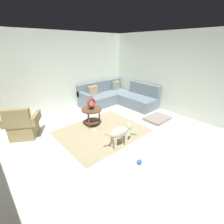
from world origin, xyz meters
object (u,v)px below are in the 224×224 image
at_px(side_table, 92,113).
at_px(dog_toy_ball, 139,162).
at_px(torus_sculpture, 91,103).
at_px(dog_bed_mat, 157,118).
at_px(dog_toy_rope, 133,134).
at_px(armchair, 23,126).
at_px(dog, 121,133).
at_px(dog_toy_bone, 94,130).
at_px(sectional_couch, 117,98).

bearing_deg(side_table, dog_toy_ball, -97.30).
bearing_deg(dog_toy_ball, torus_sculpture, 82.70).
bearing_deg(dog_bed_mat, torus_sculpture, 148.68).
distance_m(side_table, dog_toy_rope, 1.37).
bearing_deg(armchair, side_table, 11.04).
height_order(side_table, dog, dog).
distance_m(side_table, torus_sculpture, 0.29).
distance_m(side_table, dog_toy_bone, 0.53).
distance_m(sectional_couch, torus_sculpture, 2.05).
xyz_separation_m(armchair, dog_toy_ball, (1.46, -2.70, -0.27)).
height_order(torus_sculpture, dog_bed_mat, torus_sculpture).
height_order(sectional_couch, dog_toy_rope, sectional_couch).
distance_m(side_table, dog, 1.34).
distance_m(dog_toy_ball, dog_toy_bone, 1.71).
bearing_deg(dog_toy_ball, dog, 78.18).
bearing_deg(dog_toy_rope, sectional_couch, 57.41).
height_order(dog_toy_ball, dog_toy_rope, dog_toy_ball).
relative_size(sectional_couch, torus_sculpture, 6.90).
bearing_deg(dog_toy_bone, dog, -86.96).
distance_m(dog_bed_mat, dog_toy_ball, 2.27).
relative_size(side_table, dog_toy_rope, 3.52).
height_order(armchair, dog_toy_rope, armchair).
distance_m(sectional_couch, armchair, 3.54).
relative_size(torus_sculpture, dog_toy_rope, 1.91).
height_order(side_table, dog_bed_mat, side_table).
height_order(armchair, side_table, armchair).
xyz_separation_m(dog_bed_mat, dog, (-1.92, -0.23, 0.33)).
xyz_separation_m(torus_sculpture, dog_toy_rope, (0.51, -1.21, -0.69)).
relative_size(dog_toy_rope, dog_toy_bone, 0.95).
distance_m(dog_bed_mat, dog_toy_bone, 2.12).
bearing_deg(sectional_couch, armchair, -177.16).
relative_size(armchair, torus_sculpture, 3.06).
distance_m(sectional_couch, dog_bed_mat, 1.96).
relative_size(sectional_couch, side_table, 3.75).
xyz_separation_m(armchair, dog_toy_bone, (1.56, -0.99, -0.29)).
bearing_deg(dog_toy_ball, armchair, 118.44).
relative_size(armchair, dog_toy_bone, 5.54).
height_order(dog_bed_mat, dog_toy_bone, dog_bed_mat).
height_order(armchair, dog_toy_bone, armchair).
distance_m(sectional_couch, dog_toy_bone, 2.32).
distance_m(dog_bed_mat, dog, 1.97).
relative_size(armchair, dog, 1.18).
bearing_deg(side_table, dog_toy_bone, -116.84).
height_order(armchair, torus_sculpture, armchair).
bearing_deg(dog_toy_bone, armchair, 147.48).
xyz_separation_m(sectional_couch, dog, (-1.93, -2.17, 0.09)).
distance_m(dog_bed_mat, dog_toy_rope, 1.31).
xyz_separation_m(armchair, side_table, (1.72, -0.66, 0.09)).
bearing_deg(torus_sculpture, dog_bed_mat, -31.32).
relative_size(dog, dog_toy_bone, 4.70).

